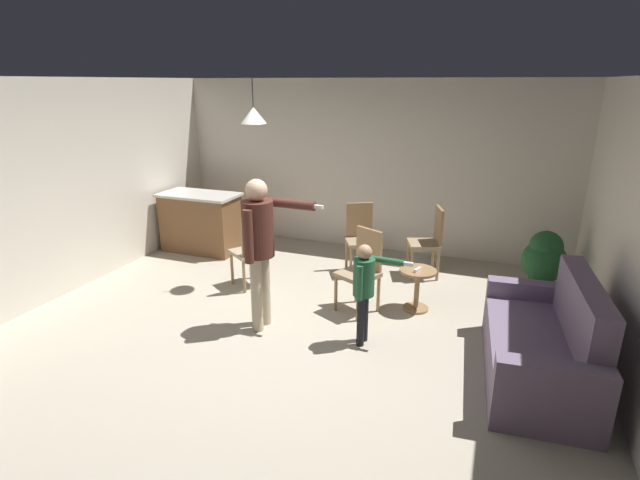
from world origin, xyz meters
name	(u,v)px	position (x,y,z in m)	size (l,w,h in m)	color
ground	(287,334)	(0.00, 0.00, 0.00)	(7.68, 7.68, 0.00)	#B2A893
wall_back	(368,166)	(0.00, 3.20, 1.35)	(6.40, 0.10, 2.70)	silver
wall_left	(49,192)	(-3.20, 0.00, 1.35)	(0.10, 6.40, 2.70)	silver
couch_floral	(543,346)	(2.55, 0.09, 0.33)	(0.98, 1.86, 1.00)	slate
kitchen_counter	(201,222)	(-2.45, 2.05, 0.48)	(1.26, 0.66, 0.95)	brown
side_table_by_couch	(417,285)	(1.22, 1.11, 0.33)	(0.44, 0.44, 0.52)	#99754C
person_adult	(260,239)	(-0.32, 0.06, 1.05)	(0.84, 0.49, 1.69)	tan
person_child	(365,283)	(0.83, 0.12, 0.68)	(0.59, 0.32, 1.10)	black
dining_chair_by_counter	(362,267)	(0.59, 0.88, 0.55)	(0.56, 0.56, 1.00)	#99754C
dining_chair_near_wall	(429,239)	(1.18, 2.25, 0.55)	(0.53, 0.53, 1.00)	#99754C
dining_chair_centre_back	(252,249)	(-0.96, 1.01, 0.55)	(0.58, 0.58, 1.00)	#99754C
dining_chair_spare	(360,236)	(0.23, 2.07, 0.55)	(0.57, 0.57, 1.00)	#99754C
potted_plant_corner	(544,260)	(2.66, 2.18, 0.47)	(0.55, 0.55, 0.85)	#4C4742
spare_remote_on_table	(418,270)	(1.22, 1.07, 0.54)	(0.04, 0.13, 0.04)	white
ceiling_light_pendant	(254,115)	(-0.92, 1.15, 2.25)	(0.32, 0.32, 0.55)	silver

